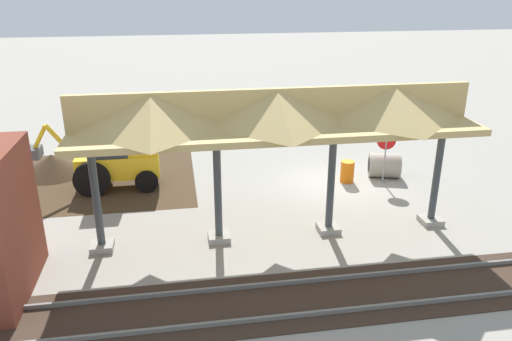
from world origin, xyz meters
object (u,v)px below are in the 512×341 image
stop_sign (386,146)px  traffic_barrel (347,172)px  backhoe (114,158)px  concrete_pipe (384,165)px

stop_sign → traffic_barrel: (1.42, -0.38, -1.15)m
stop_sign → traffic_barrel: size_ratio=2.47×
stop_sign → traffic_barrel: bearing=-14.9°
backhoe → traffic_barrel: bearing=174.4°
stop_sign → traffic_barrel: stop_sign is taller
concrete_pipe → traffic_barrel: size_ratio=1.69×
stop_sign → backhoe: (10.82, -1.30, -0.32)m
backhoe → concrete_pipe: bearing=176.8°
stop_sign → concrete_pipe: stop_sign is taller
stop_sign → backhoe: bearing=-6.8°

